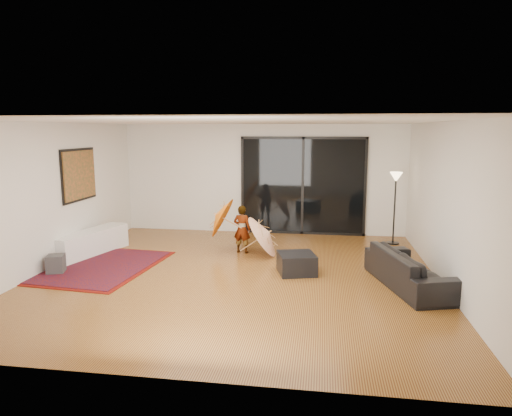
% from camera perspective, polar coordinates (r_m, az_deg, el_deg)
% --- Properties ---
extents(floor, '(7.00, 7.00, 0.00)m').
position_cam_1_polar(floor, '(8.25, -2.46, -8.36)').
color(floor, olive).
rests_on(floor, ground).
extents(ceiling, '(7.00, 7.00, 0.00)m').
position_cam_1_polar(ceiling, '(7.84, -2.60, 10.75)').
color(ceiling, white).
rests_on(ceiling, wall_back).
extents(wall_back, '(7.00, 0.00, 7.00)m').
position_cam_1_polar(wall_back, '(11.36, 0.82, 3.63)').
color(wall_back, silver).
rests_on(wall_back, floor).
extents(wall_front, '(7.00, 0.00, 7.00)m').
position_cam_1_polar(wall_front, '(4.61, -10.83, -5.64)').
color(wall_front, silver).
rests_on(wall_front, floor).
extents(wall_left, '(0.00, 7.00, 7.00)m').
position_cam_1_polar(wall_left, '(9.25, -24.34, 1.36)').
color(wall_left, silver).
rests_on(wall_left, floor).
extents(wall_right, '(0.00, 7.00, 7.00)m').
position_cam_1_polar(wall_right, '(8.04, 22.77, 0.32)').
color(wall_right, silver).
rests_on(wall_right, floor).
extents(sliding_door, '(3.06, 0.07, 2.40)m').
position_cam_1_polar(sliding_door, '(11.26, 5.86, 2.75)').
color(sliding_door, black).
rests_on(sliding_door, wall_back).
extents(painting, '(0.04, 1.28, 1.08)m').
position_cam_1_polar(painting, '(10.05, -21.22, 3.89)').
color(painting, black).
rests_on(painting, wall_left).
extents(media_console, '(0.91, 1.87, 0.50)m').
position_cam_1_polar(media_console, '(10.09, -19.94, -4.08)').
color(media_console, white).
rests_on(media_console, floor).
extents(speaker, '(0.37, 0.37, 0.34)m').
position_cam_1_polar(speaker, '(9.05, -23.74, -6.44)').
color(speaker, '#424244').
rests_on(speaker, floor).
extents(persian_rug, '(2.08, 2.74, 0.02)m').
position_cam_1_polar(persian_rug, '(9.16, -18.67, -6.95)').
color(persian_rug, '#620E08').
rests_on(persian_rug, floor).
extents(sofa, '(1.33, 2.19, 0.60)m').
position_cam_1_polar(sofa, '(7.99, 18.72, -7.24)').
color(sofa, black).
rests_on(sofa, floor).
extents(ottoman, '(0.78, 0.78, 0.36)m').
position_cam_1_polar(ottoman, '(8.32, 5.09, -6.91)').
color(ottoman, black).
rests_on(ottoman, floor).
extents(floor_lamp, '(0.28, 0.28, 1.63)m').
position_cam_1_polar(floor_lamp, '(10.65, 17.05, 2.46)').
color(floor_lamp, black).
rests_on(floor_lamp, floor).
extents(child, '(0.40, 0.30, 1.01)m').
position_cam_1_polar(child, '(9.58, -1.77, -2.65)').
color(child, '#999999').
rests_on(child, floor).
extents(parasol_orange, '(0.56, 0.90, 0.90)m').
position_cam_1_polar(parasol_orange, '(9.60, -5.06, -1.26)').
color(parasol_orange, orange).
rests_on(parasol_orange, child).
extents(parasol_white, '(0.70, 0.95, 0.98)m').
position_cam_1_polar(parasol_white, '(9.35, 1.70, -2.97)').
color(parasol_white, silver).
rests_on(parasol_white, floor).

